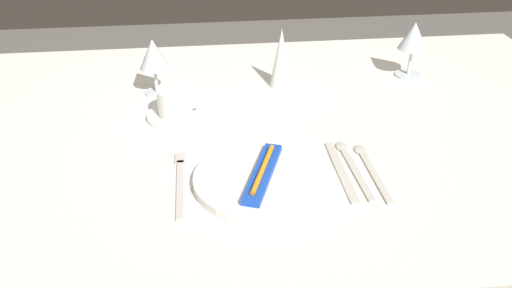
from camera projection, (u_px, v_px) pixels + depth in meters
dining_table at (257, 156)px, 1.34m from camera, size 1.80×1.11×0.74m
dinner_plate at (263, 179)px, 1.10m from camera, size 0.28×0.28×0.02m
toothbrush_package at (263, 172)px, 1.09m from camera, size 0.11×0.21×0.02m
fork_outer at (180, 181)px, 1.10m from camera, size 0.02×0.23×0.00m
dinner_knife at (342, 172)px, 1.13m from camera, size 0.02×0.23×0.00m
spoon_soup at (350, 162)px, 1.16m from camera, size 0.03×0.23×0.01m
spoon_dessert at (369, 165)px, 1.15m from camera, size 0.03×0.22×0.01m
saucer_left at (176, 116)px, 1.34m from camera, size 0.14×0.14×0.01m
coffee_cup_left at (175, 102)px, 1.32m from camera, size 0.10×0.08×0.06m
wine_glass_centre at (153, 56)px, 1.40m from camera, size 0.08×0.08×0.15m
wine_glass_left at (414, 38)px, 1.50m from camera, size 0.08×0.08×0.16m
napkin_folded at (281, 58)px, 1.46m from camera, size 0.06×0.06×0.16m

